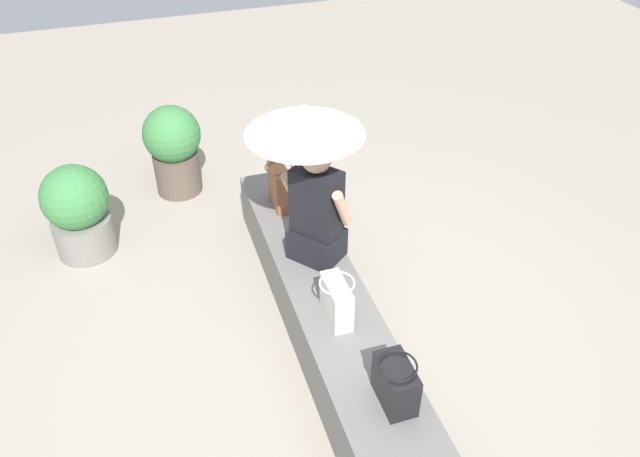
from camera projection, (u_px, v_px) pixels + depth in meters
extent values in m
plane|color=#9E9384|center=(323.00, 328.00, 4.48)|extent=(14.00, 14.00, 0.00)
cube|color=slate|center=(323.00, 306.00, 4.35)|extent=(2.93, 0.51, 0.43)
cube|color=black|center=(317.00, 243.00, 4.38)|extent=(0.44, 0.43, 0.22)
cube|color=black|center=(317.00, 202.00, 4.17)|extent=(0.37, 0.36, 0.48)
sphere|color=tan|center=(316.00, 158.00, 3.97)|extent=(0.20, 0.20, 0.20)
cylinder|color=tan|center=(292.00, 190.00, 4.24)|extent=(0.18, 0.20, 0.32)
cylinder|color=tan|center=(342.00, 209.00, 4.07)|extent=(0.18, 0.20, 0.32)
cylinder|color=#B7B7BC|center=(306.00, 184.00, 4.17)|extent=(0.02, 0.02, 1.11)
cone|color=silver|center=(305.00, 121.00, 3.89)|extent=(0.77, 0.77, 0.17)
sphere|color=#B7B7BC|center=(305.00, 106.00, 3.83)|extent=(0.03, 0.03, 0.03)
cube|color=silver|center=(337.00, 301.00, 3.88)|extent=(0.30, 0.12, 0.28)
torus|color=silver|center=(337.00, 283.00, 3.79)|extent=(0.22, 0.22, 0.01)
cube|color=brown|center=(280.00, 188.00, 4.84)|extent=(0.28, 0.12, 0.34)
torus|color=brown|center=(279.00, 167.00, 4.72)|extent=(0.21, 0.21, 0.01)
cube|color=black|center=(396.00, 384.00, 3.38)|extent=(0.29, 0.16, 0.27)
torus|color=black|center=(398.00, 366.00, 3.29)|extent=(0.22, 0.22, 0.01)
cylinder|color=brown|center=(178.00, 172.00, 5.78)|extent=(0.41, 0.41, 0.38)
sphere|color=#3D7F42|center=(172.00, 134.00, 5.54)|extent=(0.51, 0.51, 0.51)
cylinder|color=gray|center=(85.00, 235.00, 5.09)|extent=(0.47, 0.47, 0.32)
sphere|color=#3D7F42|center=(74.00, 197.00, 4.86)|extent=(0.52, 0.52, 0.52)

